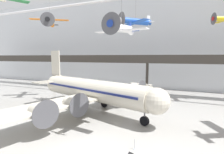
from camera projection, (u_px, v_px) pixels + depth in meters
name	position (u px, v px, depth m)	size (l,w,h in m)	color
ground_plane	(82.00, 153.00, 16.85)	(260.00, 260.00, 0.00)	#9E9B96
hangar_back_wall	(153.00, 40.00, 50.93)	(140.00, 3.00, 28.31)	silver
mezzanine_walkway	(147.00, 62.00, 43.55)	(110.00, 3.20, 9.67)	#38332D
airliner_silver_main	(91.00, 90.00, 29.71)	(27.26, 31.70, 10.45)	beige
suspended_plane_blue_trainer	(136.00, 22.00, 33.47)	(7.11, 7.05, 7.54)	#1E4CAD
suspended_plane_white_twin	(121.00, 29.00, 19.60)	(6.42, 5.26, 10.39)	silver
suspended_plane_orange_highwing	(50.00, 22.00, 37.94)	(7.41, 6.76, 6.76)	orange
stanchion_barrier	(135.00, 146.00, 17.56)	(0.36, 0.36, 1.08)	#B2B5BA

